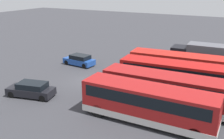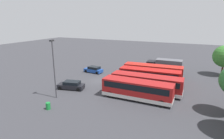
{
  "view_description": "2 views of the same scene",
  "coord_description": "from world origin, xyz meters",
  "px_view_note": "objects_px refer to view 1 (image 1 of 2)",
  "views": [
    {
      "loc": [
        23.0,
        15.49,
        10.41
      ],
      "look_at": [
        -2.17,
        1.97,
        1.08
      ],
      "focal_mm": 42.41,
      "sensor_mm": 36.0,
      "label": 1
    },
    {
      "loc": [
        30.54,
        16.93,
        11.69
      ],
      "look_at": [
        -2.61,
        1.28,
        1.86
      ],
      "focal_mm": 30.02,
      "sensor_mm": 36.0,
      "label": 2
    }
  ],
  "objects_px": {
    "bus_single_deck_second": "(174,75)",
    "bus_single_deck_fourth": "(148,103)",
    "box_truck_blue": "(203,56)",
    "car_small_green": "(79,60)",
    "car_hatchback_silver": "(31,90)",
    "bus_single_deck_near_end": "(181,66)",
    "bus_single_deck_third": "(167,90)"
  },
  "relations": [
    {
      "from": "bus_single_deck_near_end",
      "to": "bus_single_deck_third",
      "type": "distance_m",
      "value": 7.51
    },
    {
      "from": "bus_single_deck_near_end",
      "to": "box_truck_blue",
      "type": "xyz_separation_m",
      "value": [
        -5.39,
        1.4,
        0.08
      ]
    },
    {
      "from": "bus_single_deck_near_end",
      "to": "box_truck_blue",
      "type": "bearing_deg",
      "value": 165.41
    },
    {
      "from": "bus_single_deck_fourth",
      "to": "box_truck_blue",
      "type": "bearing_deg",
      "value": 175.7
    },
    {
      "from": "bus_single_deck_fourth",
      "to": "car_small_green",
      "type": "distance_m",
      "value": 16.79
    },
    {
      "from": "bus_single_deck_fourth",
      "to": "car_small_green",
      "type": "relative_size",
      "value": 2.44
    },
    {
      "from": "bus_single_deck_second",
      "to": "bus_single_deck_fourth",
      "type": "height_order",
      "value": "same"
    },
    {
      "from": "bus_single_deck_near_end",
      "to": "bus_single_deck_third",
      "type": "bearing_deg",
      "value": 5.17
    },
    {
      "from": "bus_single_deck_third",
      "to": "car_hatchback_silver",
      "type": "relative_size",
      "value": 2.41
    },
    {
      "from": "bus_single_deck_second",
      "to": "bus_single_deck_fourth",
      "type": "distance_m",
      "value": 7.32
    },
    {
      "from": "bus_single_deck_second",
      "to": "bus_single_deck_near_end",
      "type": "bearing_deg",
      "value": -176.64
    },
    {
      "from": "bus_single_deck_second",
      "to": "car_hatchback_silver",
      "type": "distance_m",
      "value": 14.12
    },
    {
      "from": "bus_single_deck_second",
      "to": "car_hatchback_silver",
      "type": "xyz_separation_m",
      "value": [
        7.95,
        -11.63,
        -0.92
      ]
    },
    {
      "from": "box_truck_blue",
      "to": "car_small_green",
      "type": "height_order",
      "value": "box_truck_blue"
    },
    {
      "from": "bus_single_deck_near_end",
      "to": "bus_single_deck_fourth",
      "type": "xyz_separation_m",
      "value": [
        10.8,
        0.18,
        -0.0
      ]
    },
    {
      "from": "bus_single_deck_second",
      "to": "car_small_green",
      "type": "bearing_deg",
      "value": -101.31
    },
    {
      "from": "car_hatchback_silver",
      "to": "car_small_green",
      "type": "xyz_separation_m",
      "value": [
        -10.65,
        -1.84,
        -0.0
      ]
    },
    {
      "from": "bus_single_deck_fourth",
      "to": "car_hatchback_silver",
      "type": "bearing_deg",
      "value": -86.86
    },
    {
      "from": "box_truck_blue",
      "to": "car_hatchback_silver",
      "type": "height_order",
      "value": "box_truck_blue"
    },
    {
      "from": "bus_single_deck_third",
      "to": "box_truck_blue",
      "type": "height_order",
      "value": "box_truck_blue"
    },
    {
      "from": "bus_single_deck_third",
      "to": "box_truck_blue",
      "type": "bearing_deg",
      "value": 176.77
    },
    {
      "from": "bus_single_deck_second",
      "to": "car_hatchback_silver",
      "type": "height_order",
      "value": "bus_single_deck_second"
    },
    {
      "from": "car_small_green",
      "to": "bus_single_deck_near_end",
      "type": "bearing_deg",
      "value": 93.42
    },
    {
      "from": "box_truck_blue",
      "to": "car_hatchback_silver",
      "type": "distance_m",
      "value": 21.18
    },
    {
      "from": "bus_single_deck_second",
      "to": "box_truck_blue",
      "type": "bearing_deg",
      "value": 172.32
    },
    {
      "from": "bus_single_deck_second",
      "to": "car_small_green",
      "type": "distance_m",
      "value": 13.77
    },
    {
      "from": "bus_single_deck_second",
      "to": "bus_single_deck_fourth",
      "type": "relative_size",
      "value": 1.05
    },
    {
      "from": "bus_single_deck_second",
      "to": "car_small_green",
      "type": "height_order",
      "value": "bus_single_deck_second"
    },
    {
      "from": "bus_single_deck_near_end",
      "to": "bus_single_deck_fourth",
      "type": "distance_m",
      "value": 10.8
    },
    {
      "from": "bus_single_deck_near_end",
      "to": "car_hatchback_silver",
      "type": "distance_m",
      "value": 16.19
    },
    {
      "from": "bus_single_deck_second",
      "to": "box_truck_blue",
      "type": "xyz_separation_m",
      "value": [
        -8.87,
        1.2,
        0.08
      ]
    },
    {
      "from": "bus_single_deck_third",
      "to": "car_small_green",
      "type": "xyz_separation_m",
      "value": [
        -6.68,
        -13.94,
        -0.92
      ]
    }
  ]
}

